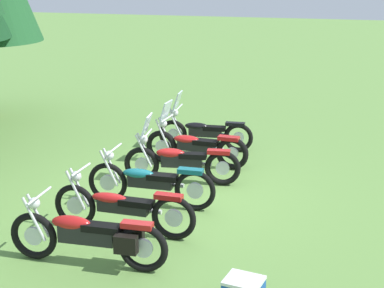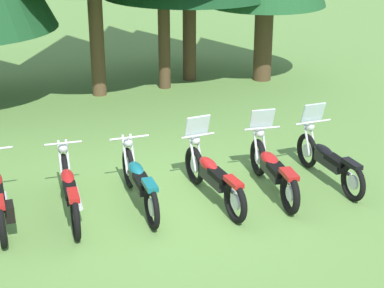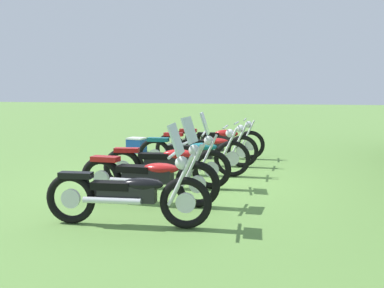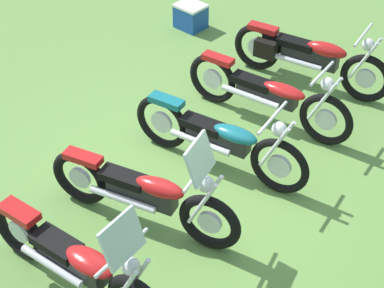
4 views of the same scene
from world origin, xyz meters
TOP-DOWN VIEW (x-y plane):
  - ground_plane at (0.00, 0.00)m, footprint 80.00×80.00m
  - motorcycle_1 at (-1.77, 0.07)m, footprint 0.63×2.42m
  - motorcycle_2 at (-0.61, 0.03)m, footprint 0.70×2.36m
  - motorcycle_3 at (0.65, -0.14)m, footprint 0.63×2.30m
  - motorcycle_4 at (1.77, -0.12)m, footprint 0.68×2.30m
  - motorcycle_5 at (2.91, -0.01)m, footprint 0.75×2.22m

SIDE VIEW (x-z plane):
  - ground_plane at x=0.00m, z-range 0.00..0.00m
  - motorcycle_1 at x=-1.77m, z-range -0.07..0.95m
  - motorcycle_5 at x=2.91m, z-range -0.23..1.12m
  - motorcycle_4 at x=1.77m, z-range -0.23..1.13m
  - motorcycle_2 at x=-0.61m, z-range -0.06..0.96m
  - motorcycle_3 at x=0.65m, z-range -0.22..1.14m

